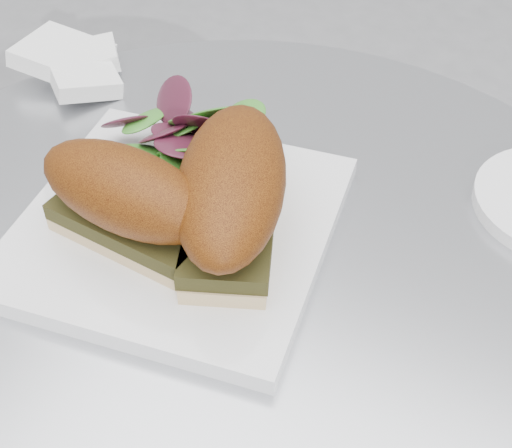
# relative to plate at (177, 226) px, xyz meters

# --- Properties ---
(table) EXTENTS (0.70, 0.70, 0.73)m
(table) POSITION_rel_plate_xyz_m (0.06, -0.02, -0.25)
(table) COLOR silver
(table) RESTS_ON ground
(plate) EXTENTS (0.27, 0.27, 0.02)m
(plate) POSITION_rel_plate_xyz_m (0.00, 0.00, 0.00)
(plate) COLOR white
(plate) RESTS_ON table
(sandwich_left) EXTENTS (0.15, 0.08, 0.08)m
(sandwich_left) POSITION_rel_plate_xyz_m (-0.02, -0.03, 0.05)
(sandwich_left) COLOR #DBC389
(sandwich_left) RESTS_ON plate
(sandwich_right) EXTENTS (0.14, 0.19, 0.08)m
(sandwich_right) POSITION_rel_plate_xyz_m (0.05, 0.01, 0.05)
(sandwich_right) COLOR #DBC389
(sandwich_right) RESTS_ON plate
(salad) EXTENTS (0.12, 0.12, 0.05)m
(salad) POSITION_rel_plate_xyz_m (-0.03, 0.07, 0.03)
(salad) COLOR #469430
(salad) RESTS_ON plate
(napkin) EXTENTS (0.13, 0.13, 0.02)m
(napkin) POSITION_rel_plate_xyz_m (-0.21, 0.15, 0.00)
(napkin) COLOR white
(napkin) RESTS_ON table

